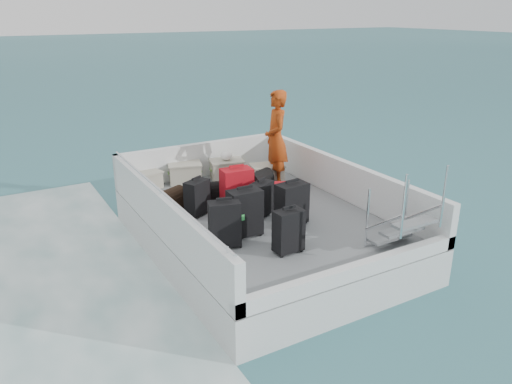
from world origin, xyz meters
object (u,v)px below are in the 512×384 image
suitcase_2 (197,198)px  suitcase_3 (289,232)px  suitcase_4 (245,213)px  crate_2 (227,170)px  crate_1 (185,174)px  passenger (276,139)px  suitcase_5 (237,189)px  suitcase_7 (262,199)px  crate_3 (267,175)px  suitcase_6 (292,204)px  crate_0 (147,181)px  suitcase_8 (267,194)px  suitcase_0 (225,225)px

suitcase_2 → suitcase_3: size_ratio=0.94×
suitcase_4 → crate_2: (0.98, 2.55, -0.18)m
suitcase_3 → crate_1: bearing=90.1°
passenger → suitcase_5: bearing=-41.4°
suitcase_7 → crate_3: bearing=28.7°
suitcase_5 → crate_3: (1.14, 0.87, -0.18)m
suitcase_6 → crate_3: bearing=65.0°
suitcase_3 → crate_3: (1.27, 2.71, -0.14)m
crate_0 → crate_2: (1.60, -0.24, 0.03)m
suitcase_4 → suitcase_6: (0.86, 0.01, -0.02)m
suitcase_6 → suitcase_8: (0.18, 1.06, -0.20)m
suitcase_0 → suitcase_8: bearing=57.1°
crate_0 → passenger: size_ratio=0.28×
suitcase_3 → crate_2: suitcase_3 is taller
suitcase_0 → suitcase_4: suitcase_4 is taller
crate_1 → passenger: size_ratio=0.33×
suitcase_2 → suitcase_5: bearing=-33.8°
suitcase_4 → passenger: size_ratio=0.40×
crate_3 → crate_1: bearing=147.6°
suitcase_2 → suitcase_7: suitcase_2 is taller
suitcase_7 → suitcase_4: bearing=-165.4°
suitcase_2 → crate_0: 1.70m
crate_2 → crate_0: bearing=171.5°
suitcase_5 → suitcase_8: (0.63, 0.03, -0.21)m
suitcase_3 → suitcase_4: (-0.27, 0.79, 0.05)m
suitcase_3 → crate_3: bearing=63.1°
suitcase_5 → crate_2: suitcase_5 is taller
passenger → suitcase_2: bearing=-53.5°
suitcase_3 → suitcase_5: (0.14, 1.84, 0.04)m
suitcase_2 → suitcase_8: size_ratio=0.80×
suitcase_6 → passenger: 2.01m
suitcase_2 → suitcase_3: bearing=-100.5°
crate_2 → crate_3: bearing=-48.2°
suitcase_6 → crate_0: size_ratio=1.34×
suitcase_8 → suitcase_7: bearing=169.9°
suitcase_8 → crate_0: (-1.67, 1.72, 0.01)m
suitcase_5 → crate_1: size_ratio=1.18×
suitcase_6 → crate_3: (0.69, 1.90, -0.16)m
suitcase_7 → crate_1: 2.29m
suitcase_0 → suitcase_2: bearing=100.4°
suitcase_3 → crate_1: size_ratio=1.05×
suitcase_6 → passenger: (0.79, 1.75, 0.59)m
crate_3 → suitcase_8: bearing=-121.2°
suitcase_6 → crate_0: bearing=112.9°
suitcase_3 → crate_0: 3.70m
suitcase_3 → crate_1: (-0.11, 3.59, -0.14)m
suitcase_5 → crate_1: suitcase_5 is taller
suitcase_4 → suitcase_0: bearing=-155.5°
suitcase_4 → crate_0: (-0.63, 2.79, -0.21)m
suitcase_7 → crate_2: 2.03m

